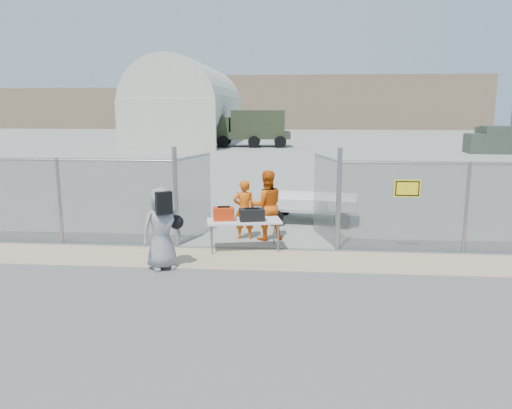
# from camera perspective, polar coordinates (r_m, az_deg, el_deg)

# --- Properties ---
(ground) EXTENTS (160.00, 160.00, 0.00)m
(ground) POSITION_cam_1_polar(r_m,az_deg,el_deg) (10.56, -0.94, -7.92)
(ground) COLOR #5A5757
(tarmac_inside) EXTENTS (160.00, 80.00, 0.01)m
(tarmac_inside) POSITION_cam_1_polar(r_m,az_deg,el_deg) (52.06, 3.81, 7.09)
(tarmac_inside) COLOR gray
(tarmac_inside) RESTS_ON ground
(dirt_strip) EXTENTS (44.00, 1.60, 0.01)m
(dirt_strip) POSITION_cam_1_polar(r_m,az_deg,el_deg) (11.50, -0.43, -6.29)
(dirt_strip) COLOR tan
(dirt_strip) RESTS_ON ground
(distant_hills) EXTENTS (140.00, 6.00, 9.00)m
(distant_hills) POSITION_cam_1_polar(r_m,az_deg,el_deg) (88.04, 7.66, 11.47)
(distant_hills) COLOR #7F684F
(distant_hills) RESTS_ON ground
(chain_link_fence) EXTENTS (40.00, 0.20, 2.20)m
(chain_link_fence) POSITION_cam_1_polar(r_m,az_deg,el_deg) (12.20, -0.00, -0.00)
(chain_link_fence) COLOR gray
(chain_link_fence) RESTS_ON ground
(quonset_hangar) EXTENTS (9.00, 18.00, 8.00)m
(quonset_hangar) POSITION_cam_1_polar(r_m,az_deg,el_deg) (51.15, -7.68, 11.43)
(quonset_hangar) COLOR beige
(quonset_hangar) RESTS_ON ground
(folding_table) EXTENTS (1.89, 1.09, 0.76)m
(folding_table) POSITION_cam_1_polar(r_m,az_deg,el_deg) (12.17, -1.37, -3.52)
(folding_table) COLOR white
(folding_table) RESTS_ON ground
(orange_bag) EXTENTS (0.55, 0.43, 0.31)m
(orange_bag) POSITION_cam_1_polar(r_m,az_deg,el_deg) (12.07, -3.72, -1.07)
(orange_bag) COLOR red
(orange_bag) RESTS_ON folding_table
(black_duffel) EXTENTS (0.65, 0.46, 0.28)m
(black_duffel) POSITION_cam_1_polar(r_m,az_deg,el_deg) (11.99, -0.46, -1.19)
(black_duffel) COLOR black
(black_duffel) RESTS_ON folding_table
(security_worker_left) EXTENTS (0.62, 0.45, 1.59)m
(security_worker_left) POSITION_cam_1_polar(r_m,az_deg,el_deg) (13.14, -1.37, -0.59)
(security_worker_left) COLOR #E35A0C
(security_worker_left) RESTS_ON ground
(security_worker_right) EXTENTS (1.06, 0.92, 1.84)m
(security_worker_right) POSITION_cam_1_polar(r_m,az_deg,el_deg) (13.04, 1.20, -0.11)
(security_worker_right) COLOR #E35A0C
(security_worker_right) RESTS_ON ground
(visitor) EXTENTS (1.04, 0.95, 1.78)m
(visitor) POSITION_cam_1_polar(r_m,az_deg,el_deg) (10.85, -10.72, -2.71)
(visitor) COLOR gray
(visitor) RESTS_ON ground
(utility_trailer) EXTENTS (3.77, 2.30, 0.86)m
(utility_trailer) POSITION_cam_1_polar(r_m,az_deg,el_deg) (15.32, 6.36, -0.39)
(utility_trailer) COLOR white
(utility_trailer) RESTS_ON ground
(military_truck) EXTENTS (7.07, 2.98, 3.30)m
(military_truck) POSITION_cam_1_polar(r_m,az_deg,el_deg) (45.88, -0.45, 8.66)
(military_truck) COLOR #2E3520
(military_truck) RESTS_ON ground
(parked_vehicle_near) EXTENTS (4.75, 3.46, 1.96)m
(parked_vehicle_near) POSITION_cam_1_polar(r_m,az_deg,el_deg) (44.49, 25.52, 6.68)
(parked_vehicle_near) COLOR #394338
(parked_vehicle_near) RESTS_ON ground
(parked_vehicle_mid) EXTENTS (4.70, 2.35, 2.07)m
(parked_vehicle_mid) POSITION_cam_1_polar(r_m,az_deg,el_deg) (43.17, 25.97, 6.63)
(parked_vehicle_mid) COLOR #394338
(parked_vehicle_mid) RESTS_ON ground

